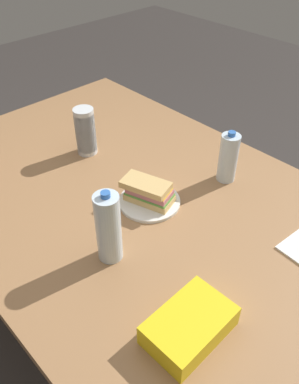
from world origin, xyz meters
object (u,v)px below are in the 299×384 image
at_px(sandwich, 148,191).
at_px(chip_bag, 189,326).
at_px(plastic_cup_stack, 85,131).
at_px(dining_table, 133,210).
at_px(water_bottle_spare, 228,158).
at_px(water_bottle_tall, 108,228).
at_px(paper_plate, 149,201).

xyz_separation_m(sandwich, chip_bag, (-0.45, 0.28, -0.02)).
bearing_deg(plastic_cup_stack, dining_table, 170.85).
bearing_deg(dining_table, chip_bag, 153.00).
bearing_deg(water_bottle_spare, water_bottle_tall, 90.14).
distance_m(chip_bag, water_bottle_spare, 0.70).
distance_m(water_bottle_tall, water_bottle_spare, 0.58).
relative_size(dining_table, sandwich, 9.14).
relative_size(plastic_cup_stack, water_bottle_spare, 0.97).
relative_size(dining_table, water_bottle_spare, 8.65).
bearing_deg(chip_bag, plastic_cup_stack, -111.62).
height_order(sandwich, water_bottle_spare, water_bottle_spare).
bearing_deg(sandwich, chip_bag, 148.00).
bearing_deg(plastic_cup_stack, chip_bag, 159.69).
height_order(paper_plate, water_bottle_spare, water_bottle_spare).
bearing_deg(sandwich, plastic_cup_stack, -5.48).
bearing_deg(water_bottle_spare, sandwich, 72.25).
distance_m(sandwich, chip_bag, 0.54).
height_order(sandwich, plastic_cup_stack, plastic_cup_stack).
xyz_separation_m(plastic_cup_stack, water_bottle_spare, (-0.52, -0.28, -0.00)).
distance_m(dining_table, water_bottle_tall, 0.36).
xyz_separation_m(paper_plate, water_bottle_tall, (-0.10, 0.26, 0.11)).
xyz_separation_m(dining_table, sandwich, (-0.07, -0.02, 0.12)).
height_order(water_bottle_tall, plastic_cup_stack, water_bottle_tall).
distance_m(paper_plate, water_bottle_tall, 0.30).
distance_m(water_bottle_tall, plastic_cup_stack, 0.61).
bearing_deg(dining_table, paper_plate, -165.71).
xyz_separation_m(dining_table, paper_plate, (-0.07, -0.02, 0.08)).
bearing_deg(dining_table, water_bottle_spare, -117.37).
relative_size(chip_bag, plastic_cup_stack, 1.13).
bearing_deg(water_bottle_spare, plastic_cup_stack, 27.98).
bearing_deg(sandwich, water_bottle_spare, -107.75).
bearing_deg(sandwich, water_bottle_tall, 111.71).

